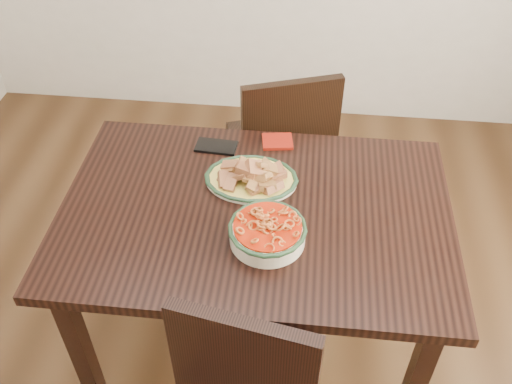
# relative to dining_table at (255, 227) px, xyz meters

# --- Properties ---
(floor) EXTENTS (3.50, 3.50, 0.00)m
(floor) POSITION_rel_dining_table_xyz_m (-0.11, -0.06, -0.66)
(floor) COLOR #382211
(floor) RESTS_ON ground
(dining_table) EXTENTS (1.32, 0.88, 0.75)m
(dining_table) POSITION_rel_dining_table_xyz_m (0.00, 0.00, 0.00)
(dining_table) COLOR black
(dining_table) RESTS_ON ground
(chair_far) EXTENTS (0.53, 0.53, 0.89)m
(chair_far) POSITION_rel_dining_table_xyz_m (0.05, 0.69, -0.16)
(chair_far) COLOR black
(chair_far) RESTS_ON ground
(fish_plate) EXTENTS (0.32, 0.25, 0.11)m
(fish_plate) POSITION_rel_dining_table_xyz_m (-0.03, 0.14, 0.13)
(fish_plate) COLOR beige
(fish_plate) RESTS_ON dining_table
(noodle_bowl) EXTENTS (0.25, 0.25, 0.08)m
(noodle_bowl) POSITION_rel_dining_table_xyz_m (0.05, -0.14, 0.13)
(noodle_bowl) COLOR silver
(noodle_bowl) RESTS_ON dining_table
(smartphone) EXTENTS (0.16, 0.09, 0.01)m
(smartphone) POSITION_rel_dining_table_xyz_m (-0.18, 0.32, 0.09)
(smartphone) COLOR black
(smartphone) RESTS_ON dining_table
(napkin) EXTENTS (0.13, 0.11, 0.01)m
(napkin) POSITION_rel_dining_table_xyz_m (0.04, 0.37, 0.09)
(napkin) COLOR maroon
(napkin) RESTS_ON dining_table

